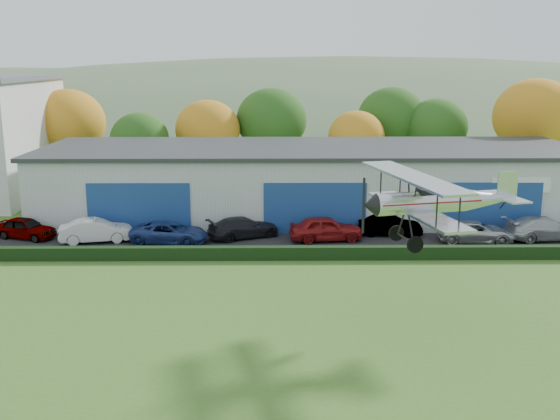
{
  "coord_description": "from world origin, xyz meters",
  "views": [
    {
      "loc": [
        2.17,
        -21.39,
        11.73
      ],
      "look_at": [
        2.49,
        10.17,
        4.44
      ],
      "focal_mm": 41.88,
      "sensor_mm": 36.0,
      "label": 1
    }
  ],
  "objects_px": {
    "hangar": "(310,181)",
    "car_0": "(25,228)",
    "car_3": "(243,227)",
    "car_4": "(326,228)",
    "car_7": "(545,228)",
    "biplane": "(435,199)",
    "car_5": "(390,225)",
    "car_6": "(476,232)",
    "car_2": "(169,233)",
    "car_1": "(96,231)"
  },
  "relations": [
    {
      "from": "car_5",
      "to": "biplane",
      "type": "bearing_deg",
      "value": -179.04
    },
    {
      "from": "car_2",
      "to": "biplane",
      "type": "xyz_separation_m",
      "value": [
        13.86,
        -13.13,
        4.99
      ]
    },
    {
      "from": "car_4",
      "to": "biplane",
      "type": "xyz_separation_m",
      "value": [
        3.63,
        -13.65,
        4.87
      ]
    },
    {
      "from": "car_2",
      "to": "car_6",
      "type": "xyz_separation_m",
      "value": [
        20.04,
        0.06,
        -0.01
      ]
    },
    {
      "from": "car_3",
      "to": "car_6",
      "type": "distance_m",
      "value": 15.33
    },
    {
      "from": "car_3",
      "to": "car_4",
      "type": "height_order",
      "value": "car_4"
    },
    {
      "from": "car_2",
      "to": "car_5",
      "type": "relative_size",
      "value": 1.17
    },
    {
      "from": "car_3",
      "to": "car_5",
      "type": "bearing_deg",
      "value": -112.15
    },
    {
      "from": "car_1",
      "to": "car_6",
      "type": "relative_size",
      "value": 0.94
    },
    {
      "from": "hangar",
      "to": "car_7",
      "type": "relative_size",
      "value": 7.64
    },
    {
      "from": "car_2",
      "to": "car_5",
      "type": "bearing_deg",
      "value": -76.48
    },
    {
      "from": "car_0",
      "to": "car_7",
      "type": "xyz_separation_m",
      "value": [
        34.58,
        -0.7,
        0.06
      ]
    },
    {
      "from": "car_7",
      "to": "biplane",
      "type": "xyz_separation_m",
      "value": [
        -10.9,
        -13.72,
        4.91
      ]
    },
    {
      "from": "car_3",
      "to": "biplane",
      "type": "bearing_deg",
      "value": -172.74
    },
    {
      "from": "car_0",
      "to": "car_6",
      "type": "distance_m",
      "value": 29.89
    },
    {
      "from": "car_2",
      "to": "biplane",
      "type": "height_order",
      "value": "biplane"
    },
    {
      "from": "biplane",
      "to": "car_6",
      "type": "bearing_deg",
      "value": 51.81
    },
    {
      "from": "car_6",
      "to": "car_7",
      "type": "relative_size",
      "value": 0.94
    },
    {
      "from": "car_5",
      "to": "biplane",
      "type": "height_order",
      "value": "biplane"
    },
    {
      "from": "car_4",
      "to": "car_5",
      "type": "distance_m",
      "value": 4.64
    },
    {
      "from": "car_0",
      "to": "biplane",
      "type": "relative_size",
      "value": 0.49
    },
    {
      "from": "hangar",
      "to": "car_1",
      "type": "height_order",
      "value": "hangar"
    },
    {
      "from": "car_3",
      "to": "car_7",
      "type": "relative_size",
      "value": 0.91
    },
    {
      "from": "car_5",
      "to": "biplane",
      "type": "distance_m",
      "value": 15.76
    },
    {
      "from": "car_0",
      "to": "hangar",
      "type": "bearing_deg",
      "value": -50.63
    },
    {
      "from": "car_3",
      "to": "car_5",
      "type": "relative_size",
      "value": 1.13
    },
    {
      "from": "hangar",
      "to": "car_6",
      "type": "distance_m",
      "value": 13.42
    },
    {
      "from": "hangar",
      "to": "car_2",
      "type": "bearing_deg",
      "value": -139.23
    },
    {
      "from": "car_4",
      "to": "car_6",
      "type": "bearing_deg",
      "value": -99.07
    },
    {
      "from": "car_6",
      "to": "car_3",
      "type": "bearing_deg",
      "value": 89.16
    },
    {
      "from": "car_4",
      "to": "car_5",
      "type": "height_order",
      "value": "car_4"
    },
    {
      "from": "hangar",
      "to": "car_5",
      "type": "relative_size",
      "value": 9.46
    },
    {
      "from": "hangar",
      "to": "car_5",
      "type": "bearing_deg",
      "value": -51.93
    },
    {
      "from": "car_4",
      "to": "car_7",
      "type": "height_order",
      "value": "car_4"
    },
    {
      "from": "car_3",
      "to": "car_0",
      "type": "bearing_deg",
      "value": 65.06
    },
    {
      "from": "car_5",
      "to": "biplane",
      "type": "relative_size",
      "value": 0.5
    },
    {
      "from": "car_0",
      "to": "car_5",
      "type": "height_order",
      "value": "car_0"
    },
    {
      "from": "car_4",
      "to": "car_7",
      "type": "xyz_separation_m",
      "value": [
        14.53,
        0.08,
        -0.05
      ]
    },
    {
      "from": "hangar",
      "to": "car_0",
      "type": "distance_m",
      "value": 20.74
    },
    {
      "from": "car_4",
      "to": "car_5",
      "type": "relative_size",
      "value": 1.12
    },
    {
      "from": "hangar",
      "to": "car_4",
      "type": "relative_size",
      "value": 8.47
    },
    {
      "from": "car_1",
      "to": "biplane",
      "type": "bearing_deg",
      "value": -138.0
    },
    {
      "from": "car_5",
      "to": "car_7",
      "type": "bearing_deg",
      "value": -92.69
    },
    {
      "from": "car_3",
      "to": "car_4",
      "type": "bearing_deg",
      "value": -123.2
    },
    {
      "from": "hangar",
      "to": "car_3",
      "type": "xyz_separation_m",
      "value": [
        -4.85,
        -6.98,
        -1.91
      ]
    },
    {
      "from": "hangar",
      "to": "car_0",
      "type": "xyz_separation_m",
      "value": [
        -19.43,
        -6.99,
        -1.89
      ]
    },
    {
      "from": "car_2",
      "to": "car_4",
      "type": "distance_m",
      "value": 10.24
    },
    {
      "from": "car_1",
      "to": "car_2",
      "type": "height_order",
      "value": "car_1"
    },
    {
      "from": "car_2",
      "to": "car_0",
      "type": "bearing_deg",
      "value": 89.04
    },
    {
      "from": "car_0",
      "to": "car_3",
      "type": "bearing_deg",
      "value": -70.38
    }
  ]
}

